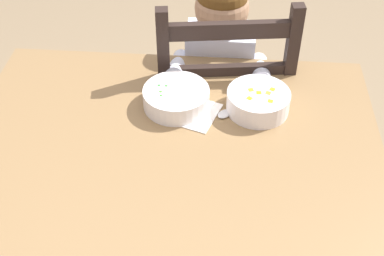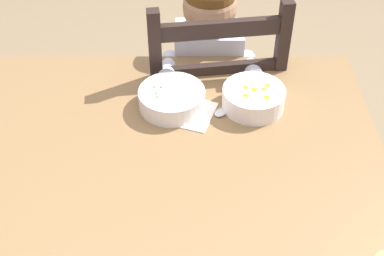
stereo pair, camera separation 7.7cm
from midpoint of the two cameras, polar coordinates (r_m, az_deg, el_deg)
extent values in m
cube|color=olive|center=(1.32, -0.96, -4.01)|extent=(1.10, 0.92, 0.04)
cylinder|color=olive|center=(1.93, -13.97, -2.34)|extent=(0.07, 0.07, 0.68)
cylinder|color=olive|center=(1.88, 14.90, -3.93)|extent=(0.07, 0.07, 0.68)
cube|color=black|center=(1.90, 4.03, 2.63)|extent=(0.47, 0.47, 0.02)
cube|color=black|center=(2.22, 8.09, 1.31)|extent=(0.04, 0.04, 0.44)
cube|color=black|center=(2.18, -1.77, 0.94)|extent=(0.04, 0.04, 0.44)
cube|color=black|center=(1.95, 9.92, -5.95)|extent=(0.04, 0.04, 0.44)
cube|color=black|center=(1.91, -1.36, -6.54)|extent=(0.04, 0.04, 0.44)
cube|color=black|center=(1.63, 11.87, 5.52)|extent=(0.04, 0.04, 0.49)
cube|color=black|center=(1.58, -1.64, 5.16)|extent=(0.04, 0.04, 0.49)
cube|color=black|center=(1.50, 5.63, 10.63)|extent=(0.36, 0.07, 0.05)
cube|color=black|center=(1.58, 5.28, 6.09)|extent=(0.36, 0.07, 0.05)
cube|color=silver|center=(1.77, 4.27, 6.28)|extent=(0.22, 0.14, 0.32)
sphere|color=#A67B5B|center=(1.65, 4.69, 12.99)|extent=(0.17, 0.17, 0.17)
cylinder|color=#3F4C72|center=(1.94, 1.98, -5.11)|extent=(0.07, 0.07, 0.46)
cylinder|color=#3F4C72|center=(1.94, 5.24, -5.28)|extent=(0.07, 0.07, 0.46)
cylinder|color=silver|center=(1.65, -0.22, 6.76)|extent=(0.06, 0.24, 0.13)
cylinder|color=silver|center=(1.65, 8.86, 6.27)|extent=(0.06, 0.24, 0.13)
cylinder|color=white|center=(1.44, -0.37, 3.31)|extent=(0.19, 0.19, 0.05)
cylinder|color=white|center=(1.46, -0.37, 2.56)|extent=(0.08, 0.08, 0.01)
cylinder|color=green|center=(1.44, -0.37, 3.56)|extent=(0.15, 0.15, 0.03)
sphere|color=green|center=(1.42, -1.92, 3.87)|extent=(0.01, 0.01, 0.01)
sphere|color=green|center=(1.41, -1.84, 3.44)|extent=(0.01, 0.01, 0.01)
sphere|color=green|center=(1.45, -2.12, 4.57)|extent=(0.01, 0.01, 0.01)
sphere|color=green|center=(1.44, -1.32, 4.51)|extent=(0.01, 0.01, 0.01)
cylinder|color=white|center=(1.44, 8.81, 2.89)|extent=(0.17, 0.17, 0.06)
cylinder|color=white|center=(1.46, 8.70, 2.08)|extent=(0.08, 0.08, 0.01)
cylinder|color=orange|center=(1.44, 8.85, 3.17)|extent=(0.14, 0.14, 0.03)
cube|color=orange|center=(1.43, 9.92, 3.65)|extent=(0.02, 0.02, 0.01)
cube|color=orange|center=(1.40, 10.18, 2.75)|extent=(0.02, 0.02, 0.01)
cube|color=orange|center=(1.45, 10.35, 4.04)|extent=(0.02, 0.02, 0.01)
cube|color=orange|center=(1.43, 8.91, 3.68)|extent=(0.02, 0.02, 0.01)
cube|color=orange|center=(1.40, 7.91, 3.08)|extent=(0.02, 0.02, 0.01)
cube|color=orange|center=(1.43, 8.03, 4.00)|extent=(0.02, 0.02, 0.01)
cube|color=silver|center=(1.47, 6.82, 2.66)|extent=(0.07, 0.08, 0.00)
ellipsoid|color=silver|center=(1.43, 5.13, 1.52)|extent=(0.05, 0.05, 0.01)
cube|color=white|center=(1.44, 1.31, 1.74)|extent=(0.18, 0.17, 0.00)
camera|label=1|loc=(0.04, 91.69, -1.51)|focal=48.44mm
camera|label=2|loc=(0.04, -88.31, 1.51)|focal=48.44mm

